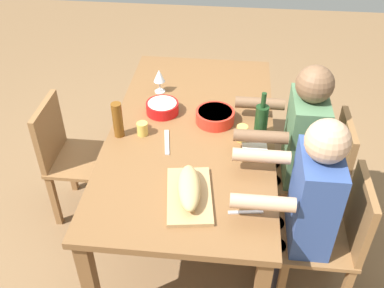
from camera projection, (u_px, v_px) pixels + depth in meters
ground_plane at (192, 214)px, 3.12m from camera, size 8.00×8.00×0.00m
dining_table at (192, 140)px, 2.71m from camera, size 1.85×0.98×0.74m
chair_near_center at (321, 171)px, 2.75m from camera, size 0.40×0.40×0.85m
diner_near_center at (296, 142)px, 2.64m from camera, size 0.41×0.53×1.20m
chair_far_center at (69, 154)px, 2.89m from camera, size 0.40×0.40×0.85m
chair_near_left at (333, 234)px, 2.35m from camera, size 0.40×0.40×0.85m
diner_near_left at (304, 203)px, 2.24m from camera, size 0.41×0.53×1.20m
serving_bowl_salad at (215, 116)px, 2.70m from camera, size 0.24×0.24×0.08m
serving_bowl_pasta at (162, 107)px, 2.78m from camera, size 0.20×0.20×0.07m
cutting_board at (189, 195)px, 2.20m from camera, size 0.43×0.27×0.02m
bread_loaf at (189, 187)px, 2.17m from camera, size 0.33×0.15×0.09m
wine_bottle at (261, 120)px, 2.55m from camera, size 0.08×0.08×0.29m
beer_bottle at (118, 120)px, 2.55m from camera, size 0.06×0.06×0.22m
wine_glass at (159, 77)px, 2.94m from camera, size 0.08×0.08×0.17m
cup_near_center at (242, 133)px, 2.55m from camera, size 0.07×0.07×0.10m
cup_far_center at (142, 129)px, 2.60m from camera, size 0.06×0.06×0.08m
fork_near_left at (246, 212)px, 2.12m from camera, size 0.04×0.17×0.01m
carving_knife at (167, 142)px, 2.56m from camera, size 0.23×0.06×0.01m
napkin_stack at (255, 152)px, 2.47m from camera, size 0.15×0.15×0.02m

